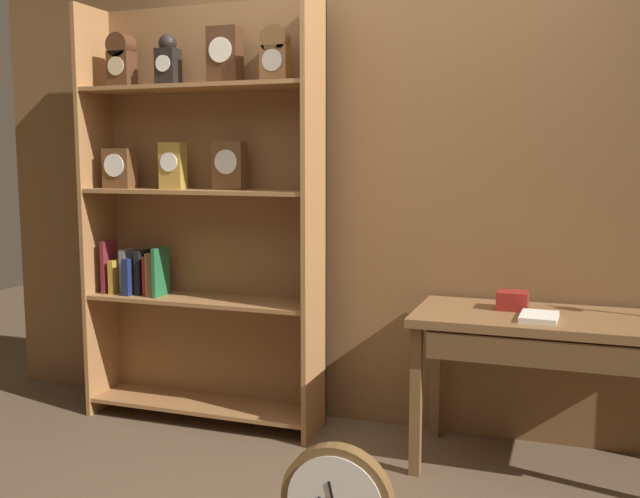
# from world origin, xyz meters

# --- Properties ---
(back_wood_panel) EXTENTS (4.80, 0.05, 2.60)m
(back_wood_panel) POSITION_xyz_m (0.00, 1.33, 1.30)
(back_wood_panel) COLOR brown
(back_wood_panel) RESTS_ON ground
(bookshelf) EXTENTS (1.33, 0.32, 2.28)m
(bookshelf) POSITION_xyz_m (-0.96, 1.05, 1.20)
(bookshelf) COLOR #9E6B3D
(bookshelf) RESTS_ON ground
(workbench) EXTENTS (1.36, 0.60, 0.74)m
(workbench) POSITION_xyz_m (0.96, 0.94, 0.65)
(workbench) COLOR brown
(workbench) RESTS_ON ground
(toolbox_small) EXTENTS (0.14, 0.13, 0.09)m
(toolbox_small) POSITION_xyz_m (0.72, 1.04, 0.78)
(toolbox_small) COLOR maroon
(toolbox_small) RESTS_ON workbench
(open_repair_manual) EXTENTS (0.17, 0.23, 0.02)m
(open_repair_manual) POSITION_xyz_m (0.85, 0.86, 0.75)
(open_repair_manual) COLOR silver
(open_repair_manual) RESTS_ON workbench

